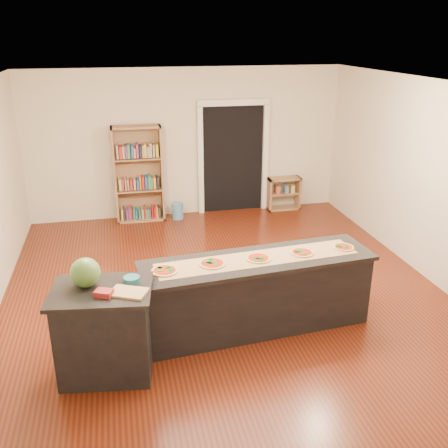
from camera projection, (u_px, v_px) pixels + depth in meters
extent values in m
cube|color=beige|center=(227.00, 200.00, 6.31)|extent=(6.00, 7.00, 2.80)
cube|color=#561F0E|center=(227.00, 297.00, 6.82)|extent=(6.00, 7.00, 0.01)
cube|color=white|center=(228.00, 86.00, 5.81)|extent=(6.00, 7.00, 0.01)
cube|color=black|center=(233.00, 159.00, 9.79)|extent=(1.20, 0.02, 2.10)
cube|color=silver|center=(201.00, 161.00, 9.62)|extent=(0.10, 0.08, 2.10)
cube|color=silver|center=(265.00, 158.00, 9.88)|extent=(0.10, 0.08, 2.10)
cube|color=silver|center=(234.00, 102.00, 9.35)|extent=(1.40, 0.08, 0.12)
cube|color=black|center=(257.00, 295.00, 6.00)|extent=(2.70, 0.67, 0.87)
cube|color=black|center=(258.00, 261.00, 5.83)|extent=(2.78, 0.75, 0.05)
cube|color=black|center=(105.00, 334.00, 5.16)|extent=(0.92, 0.65, 0.95)
cube|color=black|center=(101.00, 291.00, 4.98)|extent=(1.00, 0.73, 0.04)
cube|color=#956E48|center=(138.00, 174.00, 9.30)|extent=(0.90, 0.32, 1.81)
cube|color=#956E48|center=(283.00, 193.00, 10.10)|extent=(0.66, 0.28, 0.66)
cylinder|color=teal|center=(178.00, 211.00, 9.62)|extent=(0.22, 0.22, 0.32)
cube|color=#95734D|center=(258.00, 258.00, 5.83)|extent=(2.44, 0.65, 0.00)
sphere|color=#144214|center=(85.00, 273.00, 4.99)|extent=(0.30, 0.30, 0.30)
cube|color=tan|center=(128.00, 292.00, 4.89)|extent=(0.42, 0.37, 0.02)
cube|color=maroon|center=(104.00, 293.00, 4.84)|extent=(0.20, 0.18, 0.06)
cylinder|color=#195966|center=(132.00, 280.00, 5.10)|extent=(0.17, 0.17, 0.06)
cylinder|color=tan|center=(165.00, 271.00, 5.51)|extent=(0.32, 0.32, 0.02)
cylinder|color=#A5190C|center=(165.00, 270.00, 5.50)|extent=(0.26, 0.26, 0.00)
cylinder|color=tan|center=(212.00, 263.00, 5.68)|extent=(0.31, 0.31, 0.02)
cylinder|color=#A5190C|center=(212.00, 263.00, 5.68)|extent=(0.26, 0.26, 0.00)
cylinder|color=tan|center=(258.00, 258.00, 5.81)|extent=(0.29, 0.29, 0.02)
cylinder|color=#A5190C|center=(259.00, 258.00, 5.81)|extent=(0.24, 0.24, 0.00)
cylinder|color=tan|center=(302.00, 253.00, 5.96)|extent=(0.29, 0.29, 0.02)
cylinder|color=#A5190C|center=(302.00, 252.00, 5.95)|extent=(0.24, 0.24, 0.00)
cylinder|color=tan|center=(343.00, 247.00, 6.10)|extent=(0.27, 0.27, 0.02)
cylinder|color=#A5190C|center=(343.00, 247.00, 6.10)|extent=(0.22, 0.22, 0.00)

